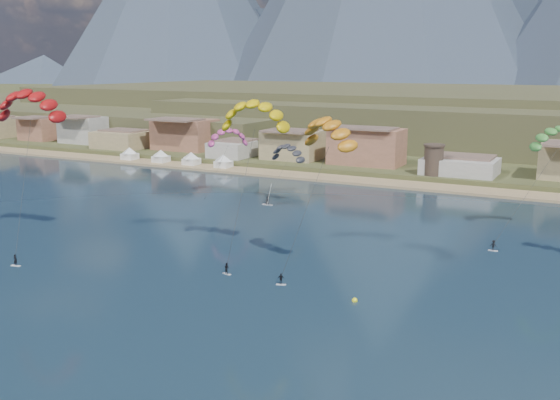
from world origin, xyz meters
name	(u,v)px	position (x,y,z in m)	size (l,w,h in m)	color
ground	(163,325)	(0.00, 0.00, 0.00)	(2400.00, 2400.00, 0.00)	black
beach	(407,185)	(0.00, 106.00, 0.25)	(2200.00, 12.00, 0.90)	tan
land	(554,101)	(0.00, 560.00, 0.00)	(2200.00, 900.00, 4.00)	brown
foothills	(546,120)	(22.39, 232.47, 9.08)	(940.00, 210.00, 18.00)	brown
town	(299,142)	(-40.00, 122.00, 8.00)	(400.00, 24.00, 12.00)	beige
watchtower	(434,160)	(5.00, 114.00, 6.37)	(5.82, 5.82, 8.60)	#47382D
beach_tents	(175,154)	(-76.25, 106.00, 3.71)	(43.40, 6.40, 5.00)	white
kitesurfer_red	(29,100)	(-44.21, 21.12, 25.71)	(16.15, 17.25, 30.28)	silver
kitesurfer_yellow	(254,111)	(-3.70, 30.18, 24.57)	(12.51, 13.25, 27.57)	silver
kitesurfer_orange	(329,128)	(10.54, 27.38, 22.75)	(11.74, 12.43, 25.58)	silver
kitesurfer_green	(558,135)	(38.93, 68.13, 19.14)	(14.16, 20.42, 24.56)	silver
distant_kite_pink	(228,134)	(-35.08, 72.31, 15.34)	(10.08, 10.06, 18.68)	#262626
distant_kite_dark	(288,150)	(-18.63, 71.92, 12.53)	(9.95, 6.86, 15.90)	#262626
windsurfer	(268,199)	(-21.46, 67.49, 1.51)	(2.76, 3.02, 4.76)	silver
buoy	(355,300)	(18.42, 18.81, 0.14)	(0.79, 0.79, 0.79)	#FFFB1A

